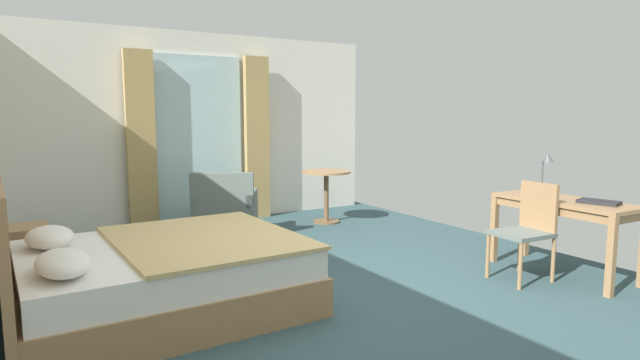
# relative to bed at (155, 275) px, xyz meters

# --- Properties ---
(ground) EXTENTS (5.78, 7.97, 0.10)m
(ground) POSITION_rel_bed_xyz_m (1.42, -0.48, -0.34)
(ground) COLOR #334C51
(wall_back) EXTENTS (5.38, 0.12, 2.67)m
(wall_back) POSITION_rel_bed_xyz_m (1.42, 3.24, 1.04)
(wall_back) COLOR white
(wall_back) RESTS_ON ground
(balcony_glass_door) EXTENTS (1.22, 0.02, 2.35)m
(balcony_glass_door) POSITION_rel_bed_xyz_m (1.42, 3.16, 0.88)
(balcony_glass_door) COLOR silver
(balcony_glass_door) RESTS_ON ground
(curtain_panel_left) EXTENTS (0.37, 0.10, 2.37)m
(curtain_panel_left) POSITION_rel_bed_xyz_m (0.59, 3.06, 0.89)
(curtain_panel_left) COLOR tan
(curtain_panel_left) RESTS_ON ground
(curtain_panel_right) EXTENTS (0.36, 0.10, 2.37)m
(curtain_panel_right) POSITION_rel_bed_xyz_m (2.25, 3.06, 0.89)
(curtain_panel_right) COLOR tan
(curtain_panel_right) RESTS_ON ground
(bed) EXTENTS (2.18, 1.75, 1.10)m
(bed) POSITION_rel_bed_xyz_m (0.00, 0.00, 0.00)
(bed) COLOR #9E754C
(bed) RESTS_ON ground
(nightstand) EXTENTS (0.44, 0.46, 0.53)m
(nightstand) POSITION_rel_bed_xyz_m (-0.86, 1.35, -0.03)
(nightstand) COLOR #9E754C
(nightstand) RESTS_ON ground
(writing_desk) EXTENTS (0.58, 1.32, 0.73)m
(writing_desk) POSITION_rel_bed_xyz_m (3.62, -1.03, 0.34)
(writing_desk) COLOR #9E754C
(writing_desk) RESTS_ON ground
(desk_chair) EXTENTS (0.49, 0.45, 0.91)m
(desk_chair) POSITION_rel_bed_xyz_m (3.19, -0.95, 0.21)
(desk_chair) COLOR slate
(desk_chair) RESTS_ON ground
(desk_lamp) EXTENTS (0.16, 0.17, 0.43)m
(desk_lamp) POSITION_rel_bed_xyz_m (3.70, -0.74, 0.71)
(desk_lamp) COLOR #4C4C51
(desk_lamp) RESTS_ON writing_desk
(closed_book) EXTENTS (0.27, 0.37, 0.03)m
(closed_book) POSITION_rel_bed_xyz_m (3.65, -1.34, 0.45)
(closed_book) COLOR #232328
(closed_book) RESTS_ON writing_desk
(armchair_by_window) EXTENTS (1.00, 0.97, 0.83)m
(armchair_by_window) POSITION_rel_bed_xyz_m (1.40, 2.18, 0.04)
(armchair_by_window) COLOR slate
(armchair_by_window) RESTS_ON ground
(round_cafe_table) EXTENTS (0.69, 0.69, 0.74)m
(round_cafe_table) POSITION_rel_bed_xyz_m (2.93, 2.20, 0.26)
(round_cafe_table) COLOR #9E754C
(round_cafe_table) RESTS_ON ground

